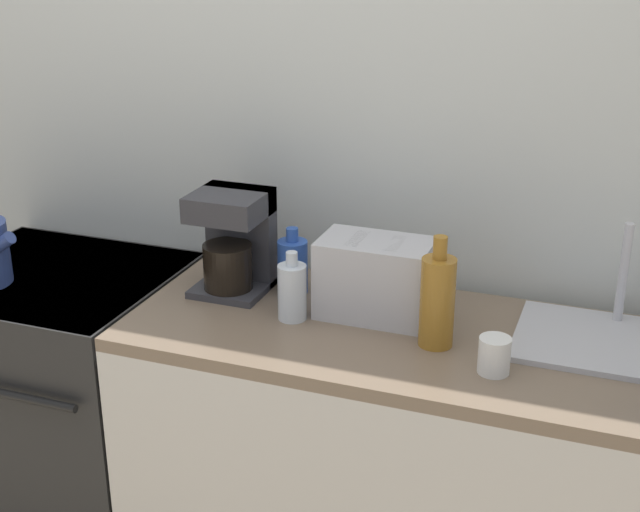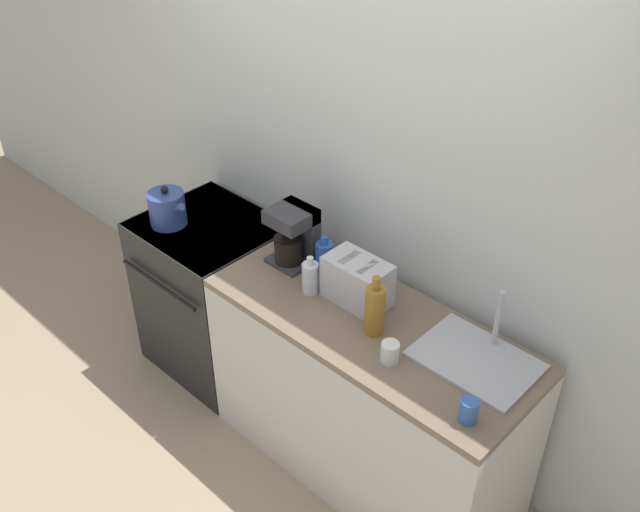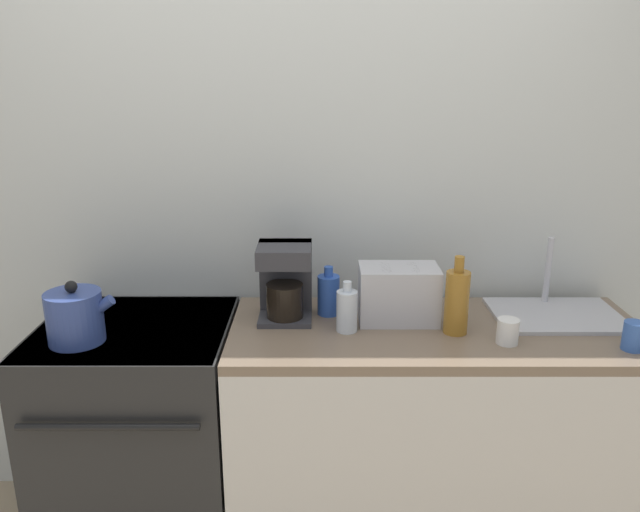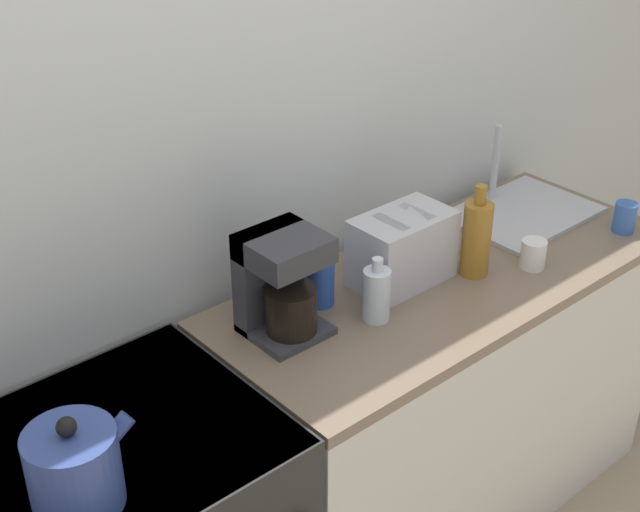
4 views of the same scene
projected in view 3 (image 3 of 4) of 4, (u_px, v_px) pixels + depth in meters
The scene contains 12 objects.
wall_back at pixel (293, 207), 2.54m from camera, with size 8.00×0.05×2.60m.
stove at pixel (143, 434), 2.43m from camera, with size 0.71×0.67×0.93m.
counter_block at pixel (431, 438), 2.43m from camera, with size 1.52×0.62×0.93m.
kettle at pixel (75, 317), 2.15m from camera, with size 0.24×0.19×0.22m.
toaster at pixel (398, 294), 2.33m from camera, with size 0.29×0.18×0.21m.
coffee_maker at pixel (285, 280), 2.34m from camera, with size 0.20×0.20×0.29m.
sink_tray at pixel (556, 313), 2.39m from camera, with size 0.48×0.35×0.28m.
bottle_clear at pixel (347, 310), 2.24m from camera, with size 0.08×0.08×0.19m.
bottle_blue at pixel (328, 294), 2.39m from camera, with size 0.08×0.08×0.19m.
bottle_amber at pixel (457, 301), 2.21m from camera, with size 0.09×0.09×0.29m.
cup_white at pixel (508, 331), 2.15m from camera, with size 0.08×0.08×0.09m.
cup_blue at pixel (633, 336), 2.10m from camera, with size 0.07×0.07×0.10m.
Camera 3 is at (0.11, -1.80, 1.85)m, focal length 35.00 mm.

